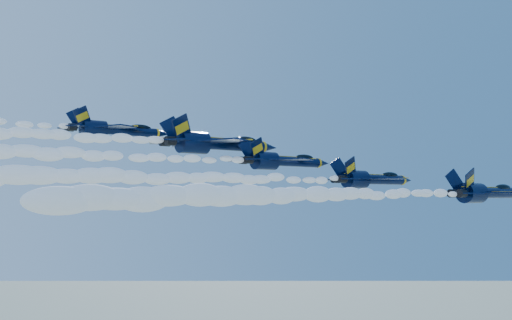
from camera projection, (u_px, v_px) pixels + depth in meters
jet_lead at (486, 192)px, 84.55m from camera, size 18.95×15.54×7.04m
smoke_trail_jet_lead at (305, 196)px, 61.94m from camera, size 57.18×2.57×2.31m
jet_second at (371, 179)px, 87.77m from camera, size 17.73×14.54×6.59m
smoke_trail_jet_second at (163, 177)px, 65.49m from camera, size 57.18×2.40×2.16m
jet_third at (283, 161)px, 84.20m from camera, size 17.06×13.99×6.34m
smoke_trail_jet_third at (33, 153)px, 62.09m from camera, size 57.18×2.31×2.08m
jet_fourth at (216, 143)px, 82.32m from camera, size 20.08×16.47×7.46m
jet_fifth at (115, 130)px, 80.14m from camera, size 15.59×12.79×5.80m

